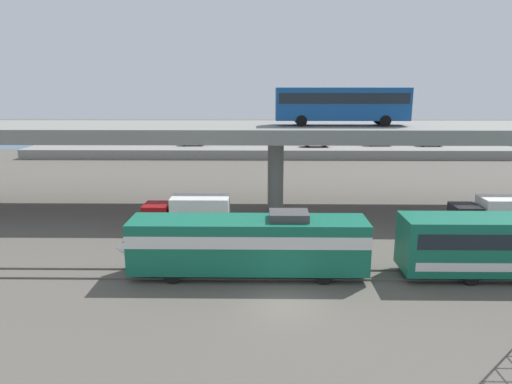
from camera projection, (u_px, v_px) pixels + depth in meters
name	position (u px, v px, depth m)	size (l,w,h in m)	color
ground_plane	(285.00, 305.00, 25.56)	(260.00, 260.00, 0.00)	#565149
rail_strip_near	(282.00, 279.00, 28.71)	(110.00, 0.12, 0.12)	#59544C
rail_strip_far	(282.00, 270.00, 30.17)	(110.00, 0.12, 0.12)	#59544C
train_locomotive	(237.00, 242.00, 28.98)	(15.69, 3.04, 4.18)	#14664C
highway_overpass	(276.00, 133.00, 43.34)	(96.00, 10.02, 8.05)	gray
transit_bus_on_overpass	(342.00, 103.00, 42.13)	(12.00, 2.68, 3.40)	#14478C
service_truck_west	(498.00, 215.00, 36.92)	(6.80, 2.46, 3.04)	black
service_truck_east	(190.00, 214.00, 37.25)	(6.80, 2.46, 3.04)	maroon
pier_parking_lot	(270.00, 150.00, 78.90)	(79.73, 12.64, 1.50)	gray
parked_car_0	(304.00, 140.00, 79.72)	(4.48, 1.93, 1.50)	maroon
parked_car_1	(91.00, 139.00, 80.36)	(4.15, 1.93, 1.50)	#9E998C
parked_car_2	(192.00, 141.00, 78.23)	(4.11, 2.00, 1.50)	navy
parked_car_3	(429.00, 141.00, 77.52)	(4.26, 1.84, 1.50)	#B7B7BC
parked_car_4	(378.00, 141.00, 78.04)	(4.44, 1.97, 1.50)	maroon
parked_car_5	(316.00, 142.00, 76.55)	(4.52, 1.94, 1.50)	maroon
harbor_water	(268.00, 138.00, 101.45)	(140.00, 36.00, 0.01)	#385B7A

